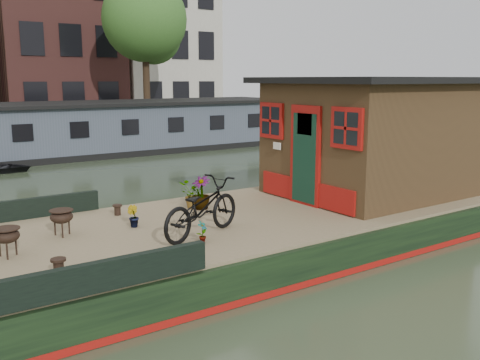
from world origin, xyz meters
TOP-DOWN VIEW (x-y plane):
  - ground at (0.00, 0.00)m, footprint 120.00×120.00m
  - houseboat_hull at (-1.33, 0.00)m, footprint 14.01×4.02m
  - houseboat_deck at (0.00, 0.00)m, footprint 11.80×3.80m
  - cabin at (2.19, 0.00)m, footprint 4.00×3.50m
  - bicycle at (-2.29, -0.70)m, footprint 1.78×1.12m
  - potted_plant_a at (-2.47, -1.02)m, footprint 0.21×0.19m
  - potted_plant_b at (-2.96, 0.37)m, footprint 0.23×0.25m
  - potted_plant_c at (-1.52, 0.94)m, footprint 0.55×0.50m
  - potted_plant_d at (-1.41, 0.81)m, footprint 0.46×0.46m
  - brazier_front at (-4.97, -0.06)m, footprint 0.41×0.41m
  - brazier_rear at (-4.06, 0.53)m, footprint 0.41×0.41m
  - bollard_port at (-2.87, 1.26)m, footprint 0.17×0.17m
  - bollard_stbd at (-4.61, -1.15)m, footprint 0.19×0.19m
  - far_houseboat at (0.00, 14.00)m, footprint 20.40×4.40m
  - quay at (0.00, 20.50)m, footprint 60.00×6.00m
  - tree_right at (6.14, 19.07)m, footprint 4.40×4.40m

SIDE VIEW (x-z plane):
  - ground at x=0.00m, z-range 0.00..0.00m
  - houseboat_hull at x=-1.33m, z-range -0.03..0.57m
  - quay at x=0.00m, z-range 0.00..0.90m
  - houseboat_deck at x=0.00m, z-range 0.60..0.65m
  - bollard_port at x=-2.87m, z-range 0.65..0.84m
  - bollard_stbd at x=-4.61m, z-range 0.65..0.86m
  - potted_plant_a at x=-2.47m, z-range 0.65..0.99m
  - potted_plant_b at x=-2.96m, z-range 0.65..1.01m
  - brazier_front at x=-4.97m, z-range 0.65..1.06m
  - brazier_rear at x=-4.06m, z-range 0.65..1.06m
  - potted_plant_c at x=-1.52m, z-range 0.65..1.16m
  - potted_plant_d at x=-1.41m, z-range 0.65..1.26m
  - far_houseboat at x=0.00m, z-range -0.09..2.02m
  - bicycle at x=-2.29m, z-range 0.65..1.53m
  - cabin at x=2.19m, z-range 0.67..3.09m
  - tree_right at x=6.14m, z-range 2.19..9.59m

